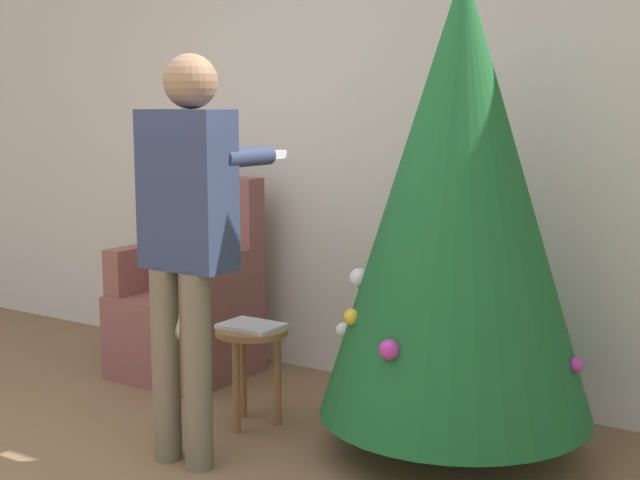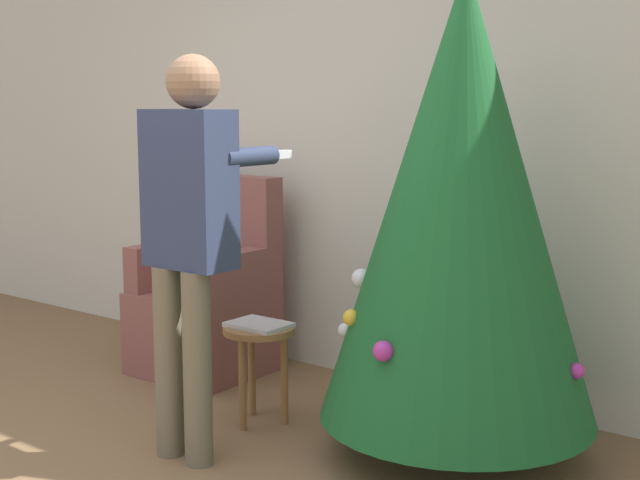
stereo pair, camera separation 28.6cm
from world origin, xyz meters
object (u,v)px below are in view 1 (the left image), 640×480
side_stool (252,347)px  christmas_tree (459,197)px  armchair (190,305)px  person_standing (188,223)px

side_stool → christmas_tree: bearing=11.7°
christmas_tree → armchair: (-1.74, 0.27, -0.74)m
armchair → side_stool: armchair is taller
christmas_tree → person_standing: 1.13m
christmas_tree → side_stool: christmas_tree is taller
christmas_tree → person_standing: bearing=-144.0°
christmas_tree → armchair: bearing=171.3°
armchair → person_standing: (0.83, -0.93, 0.63)m
side_stool → person_standing: bearing=-85.9°
person_standing → side_stool: person_standing is taller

